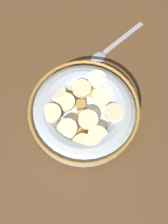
{
  "coord_description": "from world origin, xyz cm",
  "views": [
    {
      "loc": [
        -13.12,
        -5.52,
        40.5
      ],
      "look_at": [
        0.0,
        0.0,
        3.0
      ],
      "focal_mm": 35.6,
      "sensor_mm": 36.0,
      "label": 1
    }
  ],
  "objects": [
    {
      "name": "spoon",
      "position": [
        16.39,
        1.26,
        0.32
      ],
      "size": [
        14.86,
        8.21,
        0.8
      ],
      "color": "#A5A5AD",
      "rests_on": "ground_plane"
    },
    {
      "name": "ground_plane",
      "position": [
        0.0,
        0.0,
        -1.0
      ],
      "size": [
        112.2,
        112.2,
        2.0
      ],
      "primitive_type": "cube",
      "color": "brown"
    },
    {
      "name": "cereal_bowl",
      "position": [
        0.0,
        0.0,
        2.82
      ],
      "size": [
        19.5,
        19.5,
        5.54
      ],
      "color": "#B2BCC6",
      "rests_on": "ground_plane"
    }
  ]
}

